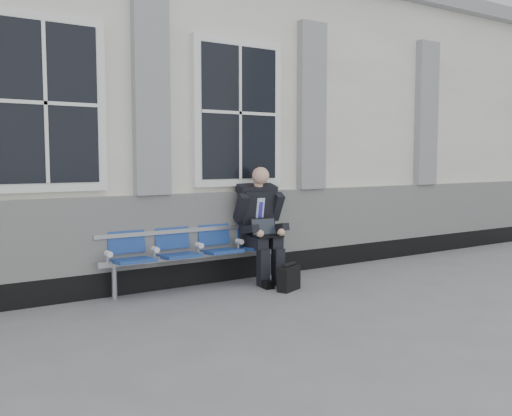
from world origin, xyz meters
TOP-DOWN VIEW (x-y plane):
  - ground at (0.00, 0.00)m, footprint 70.00×70.00m
  - station_building at (-0.02, 3.47)m, footprint 14.40×4.40m
  - bench at (-0.36, 1.32)m, footprint 2.60×0.47m
  - businessman at (0.52, 1.18)m, footprint 0.67×0.90m
  - briefcase at (0.51, 0.51)m, footprint 0.37×0.26m

SIDE VIEW (x-z plane):
  - ground at x=0.00m, z-range 0.00..0.00m
  - briefcase at x=0.51m, z-range -0.01..0.34m
  - bench at x=-0.36m, z-range 0.10..1.01m
  - businessman at x=0.52m, z-range 0.05..1.58m
  - station_building at x=-0.02m, z-range -0.02..4.47m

